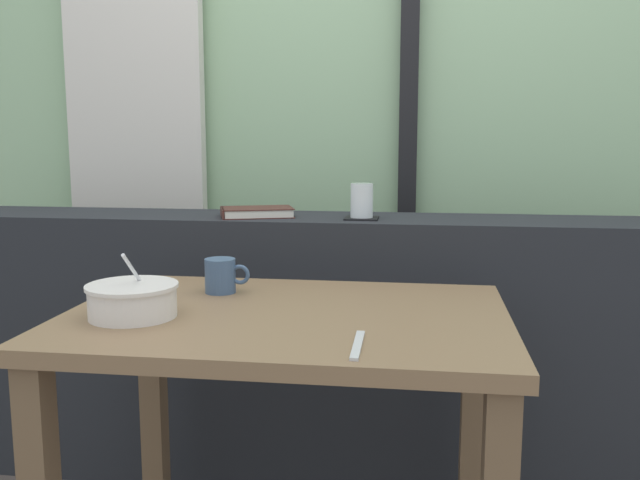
# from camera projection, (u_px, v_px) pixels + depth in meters

# --- Properties ---
(outdoor_backdrop) EXTENTS (4.80, 0.08, 2.80)m
(outdoor_backdrop) POSITION_uv_depth(u_px,v_px,m) (360.00, 59.00, 2.72)
(outdoor_backdrop) COLOR #9EC699
(outdoor_backdrop) RESTS_ON ground
(curtain_left_panel) EXTENTS (0.56, 0.06, 2.50)m
(curtain_left_panel) POSITION_uv_depth(u_px,v_px,m) (135.00, 98.00, 2.77)
(curtain_left_panel) COLOR silver
(curtain_left_panel) RESTS_ON ground
(window_divider_post) EXTENTS (0.07, 0.05, 2.60)m
(window_divider_post) POSITION_uv_depth(u_px,v_px,m) (409.00, 83.00, 2.64)
(window_divider_post) COLOR black
(window_divider_post) RESTS_ON ground
(dark_console_ledge) EXTENTS (2.80, 0.31, 0.85)m
(dark_console_ledge) POSITION_uv_depth(u_px,v_px,m) (339.00, 350.00, 2.20)
(dark_console_ledge) COLOR #23262B
(dark_console_ledge) RESTS_ON ground
(breakfast_table) EXTENTS (0.97, 0.68, 0.72)m
(breakfast_table) POSITION_uv_depth(u_px,v_px,m) (287.00, 366.00, 1.54)
(breakfast_table) COLOR brown
(breakfast_table) RESTS_ON ground
(coaster_square) EXTENTS (0.10, 0.10, 0.00)m
(coaster_square) POSITION_uv_depth(u_px,v_px,m) (362.00, 218.00, 2.08)
(coaster_square) COLOR black
(coaster_square) RESTS_ON dark_console_ledge
(juice_glass) EXTENTS (0.07, 0.07, 0.10)m
(juice_glass) POSITION_uv_depth(u_px,v_px,m) (362.00, 202.00, 2.07)
(juice_glass) COLOR white
(juice_glass) RESTS_ON coaster_square
(closed_book) EXTENTS (0.25, 0.20, 0.03)m
(closed_book) POSITION_uv_depth(u_px,v_px,m) (256.00, 212.00, 2.14)
(closed_book) COLOR #47231E
(closed_book) RESTS_ON dark_console_ledge
(soup_bowl) EXTENTS (0.20, 0.20, 0.14)m
(soup_bowl) POSITION_uv_depth(u_px,v_px,m) (133.00, 300.00, 1.48)
(soup_bowl) COLOR silver
(soup_bowl) RESTS_ON breakfast_table
(fork_utensil) EXTENTS (0.02, 0.17, 0.01)m
(fork_utensil) POSITION_uv_depth(u_px,v_px,m) (358.00, 345.00, 1.28)
(fork_utensil) COLOR silver
(fork_utensil) RESTS_ON breakfast_table
(ceramic_mug) EXTENTS (0.11, 0.08, 0.08)m
(ceramic_mug) POSITION_uv_depth(u_px,v_px,m) (221.00, 276.00, 1.71)
(ceramic_mug) COLOR #3D567A
(ceramic_mug) RESTS_ON breakfast_table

